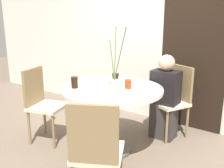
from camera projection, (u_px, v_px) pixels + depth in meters
The scene contains 14 objects.
ground_plane at pixel (112, 150), 2.97m from camera, with size 16.00×16.00×0.00m, color #6B5B4C.
wall_back at pixel (162, 34), 3.61m from camera, with size 8.00×0.05×2.60m.
doorway_panel at pixel (193, 56), 3.38m from camera, with size 0.90×0.01×2.05m.
dining_table at pixel (112, 101), 2.81m from camera, with size 1.13×1.13×0.78m.
chair_right_flank at pixel (174, 97), 3.26m from camera, with size 0.53×0.53×0.93m.
chair_near_front at pixel (42, 100), 3.11m from camera, with size 0.50×0.50×0.93m.
chair_left_flank at pixel (96, 149), 1.95m from camera, with size 0.54×0.54×0.93m.
birthday_cake at pixel (104, 87), 2.61m from camera, with size 0.20×0.20×0.14m.
flower_vase at pixel (115, 81), 2.33m from camera, with size 0.29×0.15×0.73m.
side_plate at pixel (92, 98), 2.40m from camera, with size 0.16×0.16×0.01m.
drink_glass_0 at pixel (128, 84), 2.72m from camera, with size 0.08×0.08×0.10m.
drink_glass_1 at pixel (115, 78), 3.01m from camera, with size 0.08×0.08×0.10m.
drink_glass_2 at pixel (75, 82), 2.74m from camera, with size 0.07×0.07×0.13m.
person_guest at pixel (165, 100), 3.19m from camera, with size 0.34×0.24×1.09m.
Camera 1 is at (1.57, -2.17, 1.52)m, focal length 40.00 mm.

